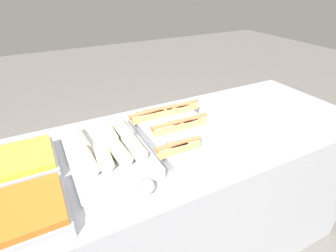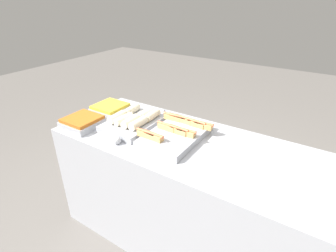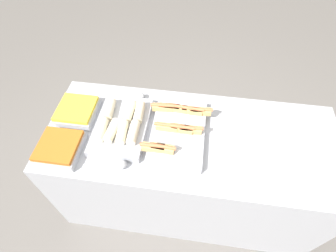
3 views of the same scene
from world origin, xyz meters
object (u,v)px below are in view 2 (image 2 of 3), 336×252
tray_hotdogs (176,133)px  tray_side_back (110,109)px  serving_spoon_near (116,140)px  serving_spoon_far (162,112)px  tray_wraps (135,121)px  tray_side_front (83,122)px

tray_hotdogs → tray_side_back: bearing=174.7°
tray_side_back → serving_spoon_near: size_ratio=1.16×
serving_spoon_near → serving_spoon_far: size_ratio=1.04×
tray_wraps → serving_spoon_far: tray_wraps is taller
serving_spoon_near → tray_side_back: bearing=137.8°
tray_wraps → serving_spoon_near: size_ratio=2.14×
tray_side_front → serving_spoon_far: (0.38, 0.49, -0.01)m
tray_hotdogs → serving_spoon_near: tray_hotdogs is taller
tray_side_back → serving_spoon_near: (0.38, -0.35, -0.01)m
serving_spoon_near → tray_wraps: bearing=102.3°
tray_hotdogs → serving_spoon_far: bearing=138.7°
tray_side_back → tray_wraps: bearing=-13.5°
tray_hotdogs → tray_side_back: tray_hotdogs is taller
serving_spoon_far → tray_side_back: bearing=-152.4°
tray_side_back → tray_hotdogs: bearing=-5.3°
serving_spoon_near → tray_side_front: bearing=172.0°
tray_hotdogs → tray_wraps: bearing=-177.5°
tray_wraps → tray_side_back: (-0.33, 0.08, -0.01)m
tray_side_back → serving_spoon_far: 0.43m
tray_side_back → serving_spoon_far: bearing=27.6°
tray_wraps → tray_side_front: size_ratio=1.85×
serving_spoon_far → tray_side_front: bearing=-127.6°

